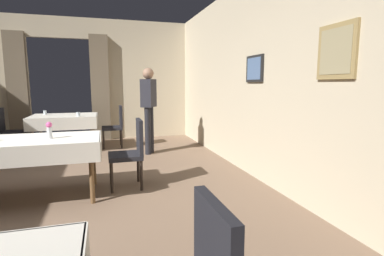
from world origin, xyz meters
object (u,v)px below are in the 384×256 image
(dining_table_far, at_px, (65,119))
(glass_far_a, at_px, (78,114))
(chair_far_left, at_px, (8,129))
(glass_far_b, at_px, (45,113))
(flower_vase_mid, at_px, (49,130))
(chair_far_right, at_px, (116,124))
(person_waiter_by_doorway, at_px, (149,103))
(dining_table_mid, at_px, (34,145))
(chair_mid_right, at_px, (131,150))

(dining_table_far, bearing_deg, glass_far_a, -49.40)
(chair_far_left, xyz_separation_m, glass_far_a, (1.36, -0.25, 0.28))
(chair_far_left, relative_size, glass_far_b, 10.04)
(flower_vase_mid, height_order, glass_far_b, flower_vase_mid)
(chair_far_right, relative_size, person_waiter_by_doorway, 0.54)
(dining_table_mid, distance_m, glass_far_a, 2.55)
(glass_far_b, bearing_deg, glass_far_a, -39.30)
(person_waiter_by_doorway, bearing_deg, dining_table_far, 153.38)
(chair_far_left, height_order, glass_far_a, chair_far_left)
(dining_table_mid, relative_size, glass_far_b, 16.88)
(dining_table_mid, relative_size, dining_table_far, 1.17)
(dining_table_mid, height_order, glass_far_b, glass_far_b)
(flower_vase_mid, relative_size, person_waiter_by_doorway, 0.12)
(dining_table_mid, xyz_separation_m, chair_far_right, (1.07, 2.88, -0.15))
(dining_table_far, height_order, chair_far_left, chair_far_left)
(dining_table_far, bearing_deg, glass_far_b, 150.93)
(glass_far_b, bearing_deg, person_waiter_by_doorway, -27.11)
(chair_mid_right, xyz_separation_m, person_waiter_by_doorway, (0.53, 1.94, 0.51))
(chair_mid_right, xyz_separation_m, chair_far_right, (-0.10, 2.77, 0.00))
(person_waiter_by_doorway, bearing_deg, chair_mid_right, -105.35)
(chair_far_right, distance_m, chair_far_left, 2.11)
(glass_far_a, bearing_deg, chair_far_right, 25.49)
(chair_mid_right, xyz_separation_m, glass_far_b, (-1.56, 3.01, 0.28))
(person_waiter_by_doorway, bearing_deg, chair_far_right, 126.87)
(chair_far_left, distance_m, flower_vase_mid, 3.10)
(chair_mid_right, relative_size, flower_vase_mid, 4.59)
(person_waiter_by_doorway, bearing_deg, glass_far_a, 160.65)
(chair_far_left, bearing_deg, dining_table_mid, -69.59)
(dining_table_far, distance_m, chair_mid_right, 3.01)
(chair_far_left, relative_size, glass_far_a, 10.60)
(chair_mid_right, bearing_deg, dining_table_mid, -174.55)
(flower_vase_mid, bearing_deg, chair_mid_right, 9.38)
(chair_far_right, height_order, glass_far_a, chair_far_right)
(dining_table_far, xyz_separation_m, glass_far_b, (-0.41, 0.23, 0.13))
(dining_table_far, distance_m, flower_vase_mid, 2.95)
(dining_table_far, xyz_separation_m, chair_far_left, (-1.05, -0.11, -0.15))
(dining_table_mid, height_order, chair_far_left, chair_far_left)
(chair_far_left, xyz_separation_m, flower_vase_mid, (1.23, -2.83, 0.34))
(chair_mid_right, distance_m, glass_far_b, 3.40)
(chair_far_left, height_order, glass_far_b, chair_far_left)
(chair_mid_right, height_order, glass_far_b, chair_mid_right)
(chair_far_right, bearing_deg, dining_table_mid, -110.37)
(chair_mid_right, relative_size, person_waiter_by_doorway, 0.54)
(chair_mid_right, relative_size, chair_far_right, 1.00)
(chair_far_right, height_order, person_waiter_by_doorway, person_waiter_by_doorway)
(glass_far_a, bearing_deg, dining_table_mid, -97.37)
(flower_vase_mid, distance_m, glass_far_a, 2.58)
(chair_far_right, relative_size, flower_vase_mid, 4.59)
(glass_far_a, relative_size, person_waiter_by_doorway, 0.05)
(dining_table_mid, bearing_deg, chair_far_left, 110.41)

